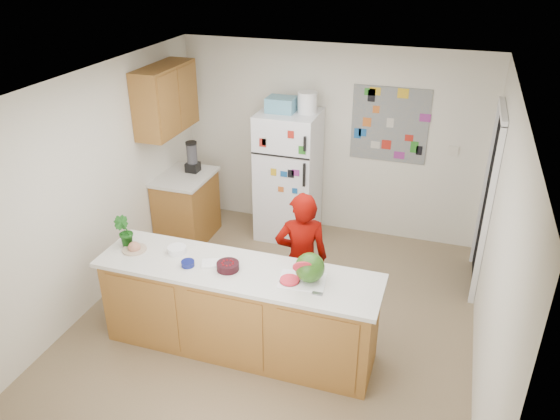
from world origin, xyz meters
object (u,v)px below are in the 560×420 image
(cherry_bowl, at_px, (228,266))
(refrigerator, at_px, (288,176))
(person, at_px, (301,259))
(watermelon, at_px, (310,267))

(cherry_bowl, bearing_deg, refrigerator, 94.21)
(person, xyz_separation_m, watermelon, (0.25, -0.62, 0.33))
(person, height_order, watermelon, person)
(refrigerator, bearing_deg, person, -68.52)
(cherry_bowl, bearing_deg, person, 52.52)
(watermelon, relative_size, cherry_bowl, 1.27)
(refrigerator, bearing_deg, cherry_bowl, -85.79)
(watermelon, distance_m, cherry_bowl, 0.77)
(person, bearing_deg, cherry_bowl, 33.76)
(watermelon, height_order, cherry_bowl, watermelon)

